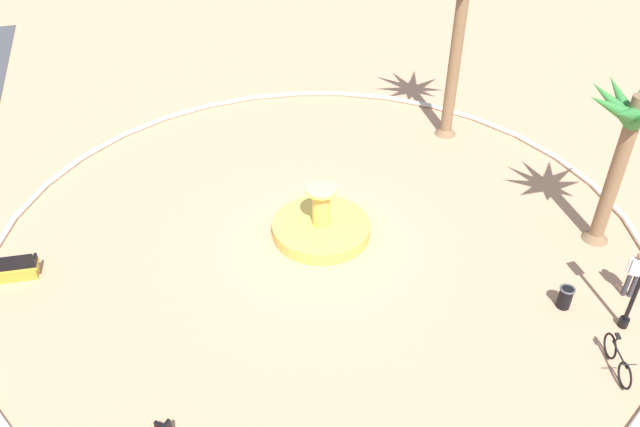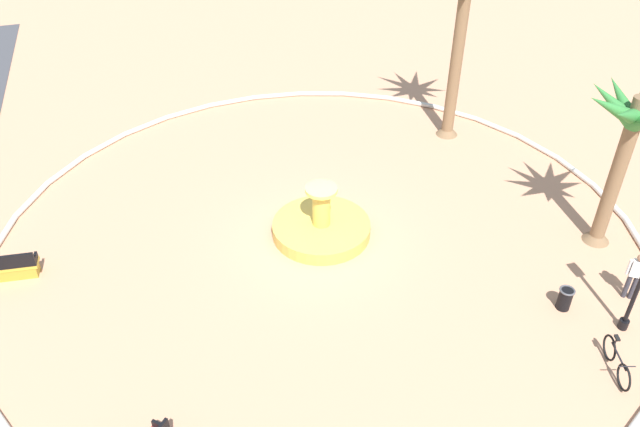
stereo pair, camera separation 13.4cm
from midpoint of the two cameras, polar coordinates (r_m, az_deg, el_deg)
The scene contains 9 objects.
ground_plane at distance 21.64m, azimuth 0.13°, elevation -2.24°, with size 80.00×80.00×0.00m, color tan.
plaza_curb at distance 21.58m, azimuth 0.13°, elevation -2.04°, with size 21.60×21.60×0.20m, color silver.
fountain at distance 21.66m, azimuth 0.30°, elevation -1.22°, with size 3.31×3.31×1.89m.
palm_tree_near_fountain at distance 21.36m, azimuth 26.05°, elevation 6.67°, with size 3.15×3.32×5.55m.
palm_tree_by_curb at distance 25.72m, azimuth 12.79°, elevation 17.63°, with size 3.60×3.63×7.21m.
bench_north at distance 22.12m, azimuth -25.49°, elevation -4.42°, with size 0.65×1.64×1.00m.
trash_bin at distance 20.30m, azimuth 21.08°, elevation -7.02°, with size 0.46×0.46×0.73m.
bicycle_red_frame at distance 19.06m, azimuth 24.99°, elevation -11.81°, with size 1.67×0.60×0.94m.
person_cyclist_helmet at distance 21.09m, azimuth 26.31°, elevation -4.83°, with size 0.36×0.45×1.66m.
Camera 2 is at (-16.12, 4.74, 13.64)m, focal length 36.09 mm.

